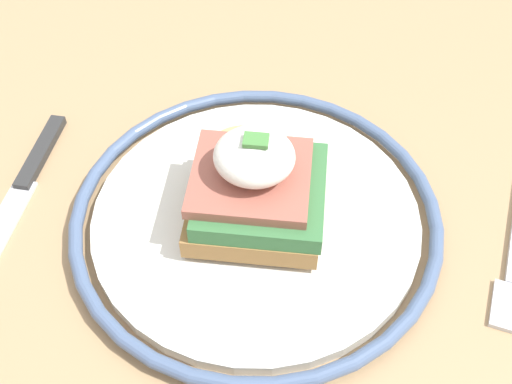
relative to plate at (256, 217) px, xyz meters
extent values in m
cube|color=tan|center=(0.03, -0.04, -0.02)|extent=(1.09, 0.90, 0.03)
cylinder|color=silver|center=(0.00, 0.00, 0.00)|extent=(0.23, 0.23, 0.01)
torus|color=slate|center=(0.00, 0.00, 0.00)|extent=(0.26, 0.26, 0.01)
cube|color=#9E703D|center=(0.00, 0.00, 0.02)|extent=(0.09, 0.09, 0.02)
cube|color=#38703D|center=(0.00, 0.00, 0.03)|extent=(0.09, 0.09, 0.01)
cube|color=#9E5647|center=(0.00, 0.00, 0.04)|extent=(0.08, 0.07, 0.01)
ellipsoid|color=white|center=(0.00, 0.00, 0.06)|extent=(0.05, 0.05, 0.03)
cylinder|color=#EAD166|center=(0.02, -0.06, 0.01)|extent=(0.05, 0.05, 0.00)
cube|color=#47843D|center=(0.00, 0.00, 0.08)|extent=(0.02, 0.01, 0.00)
cube|color=silver|center=(-0.17, 0.05, -0.01)|extent=(0.03, 0.04, 0.00)
cube|color=#2D2D2D|center=(0.18, -0.05, 0.00)|extent=(0.02, 0.08, 0.01)
camera|label=1|loc=(-0.03, 0.28, 0.36)|focal=45.00mm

